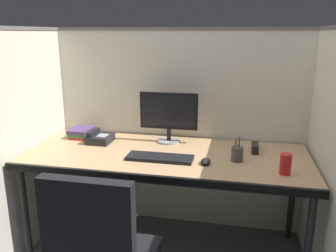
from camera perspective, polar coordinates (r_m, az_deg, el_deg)
name	(u,v)px	position (r m, az deg, el deg)	size (l,w,h in m)	color
cubicle_partition_rear	(178,129)	(2.76, 1.71, -0.53)	(2.21, 0.06, 1.57)	beige
cubicle_partition_left	(26,142)	(2.64, -22.35, -2.39)	(0.06, 1.41, 1.57)	beige
cubicle_partition_right	(327,163)	(2.26, 24.75, -5.54)	(0.06, 1.41, 1.57)	beige
desk	(166,161)	(2.36, -0.32, -5.76)	(1.90, 0.80, 0.74)	tan
monitor_center	(169,114)	(2.55, 0.13, 2.01)	(0.43, 0.17, 0.37)	gray
keyboard_main	(160,158)	(2.25, -1.36, -5.24)	(0.43, 0.15, 0.02)	black
computer_mouse	(206,161)	(2.18, 6.23, -5.80)	(0.06, 0.10, 0.04)	black
pen_cup	(237,154)	(2.25, 11.34, -4.50)	(0.08, 0.08, 0.16)	#4C4742
soda_can	(286,164)	(2.12, 18.79, -5.96)	(0.07, 0.07, 0.12)	red
red_stapler	(255,148)	(2.46, 14.13, -3.47)	(0.04, 0.15, 0.06)	black
book_stack	(82,132)	(2.81, -13.98, -1.02)	(0.16, 0.21, 0.07)	#B22626
desk_phone	(99,138)	(2.63, -11.23, -1.94)	(0.17, 0.19, 0.09)	black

